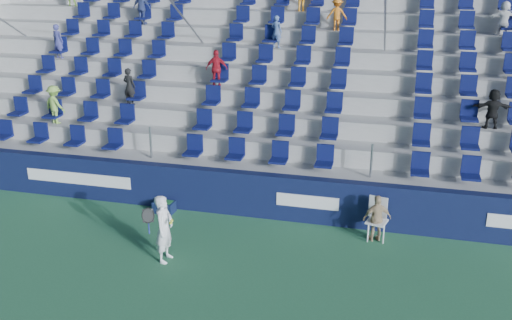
% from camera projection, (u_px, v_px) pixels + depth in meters
% --- Properties ---
extents(ground, '(70.00, 70.00, 0.00)m').
position_uv_depth(ground, '(216.00, 276.00, 12.32)').
color(ground, '#2F6F46').
rests_on(ground, ground).
extents(sponsor_wall, '(24.00, 0.32, 1.20)m').
position_uv_depth(sponsor_wall, '(252.00, 194.00, 14.98)').
color(sponsor_wall, '#10173C').
rests_on(sponsor_wall, ground).
extents(grandstand, '(24.00, 8.17, 6.63)m').
position_uv_depth(grandstand, '(290.00, 94.00, 19.10)').
color(grandstand, '#AAAAA5').
rests_on(grandstand, ground).
extents(tennis_player, '(0.69, 0.63, 1.59)m').
position_uv_depth(tennis_player, '(164.00, 228.00, 12.69)').
color(tennis_player, white).
rests_on(tennis_player, ground).
extents(line_judge_chair, '(0.55, 0.57, 1.04)m').
position_uv_depth(line_judge_chair, '(377.00, 215.00, 13.79)').
color(line_judge_chair, white).
rests_on(line_judge_chair, ground).
extents(line_judge, '(0.74, 0.50, 1.17)m').
position_uv_depth(line_judge, '(377.00, 218.00, 13.65)').
color(line_judge, tan).
rests_on(line_judge, ground).
extents(ball_bin, '(0.58, 0.40, 0.31)m').
position_uv_depth(ball_bin, '(164.00, 206.00, 15.30)').
color(ball_bin, '#0F1938').
rests_on(ball_bin, ground).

